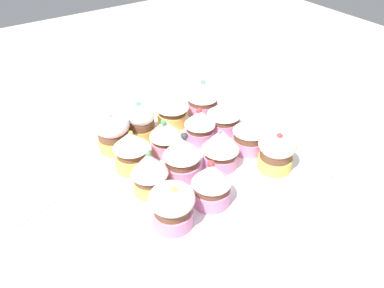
{
  "coord_description": "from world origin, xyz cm",
  "views": [
    {
      "loc": [
        -30.6,
        -44.77,
        43.68
      ],
      "look_at": [
        0.0,
        0.0,
        4.2
      ],
      "focal_mm": 36.96,
      "sensor_mm": 36.0,
      "label": 1
    }
  ],
  "objects_px": {
    "cupcake_6": "(250,133)",
    "cupcake_9": "(200,125)",
    "cupcake_0": "(172,206)",
    "cupcake_13": "(172,107)",
    "cupcake_5": "(221,147)",
    "baking_tray": "(192,161)",
    "cupcake_3": "(149,172)",
    "cupcake_10": "(224,116)",
    "cupcake_8": "(166,135)",
    "cupcake_4": "(182,155)",
    "cupcake_11": "(113,131)",
    "napkin": "(33,185)",
    "cupcake_2": "(277,150)",
    "cupcake_7": "(132,150)",
    "cupcake_1": "(211,183)",
    "cupcake_12": "(141,121)",
    "cupcake_14": "(203,98)"
  },
  "relations": [
    {
      "from": "cupcake_13",
      "to": "cupcake_5",
      "type": "bearing_deg",
      "value": -90.54
    },
    {
      "from": "baking_tray",
      "to": "cupcake_8",
      "type": "height_order",
      "value": "cupcake_8"
    },
    {
      "from": "cupcake_8",
      "to": "cupcake_13",
      "type": "bearing_deg",
      "value": 50.7
    },
    {
      "from": "cupcake_5",
      "to": "napkin",
      "type": "relative_size",
      "value": 0.55
    },
    {
      "from": "baking_tray",
      "to": "cupcake_6",
      "type": "relative_size",
      "value": 4.89
    },
    {
      "from": "cupcake_7",
      "to": "cupcake_14",
      "type": "height_order",
      "value": "cupcake_7"
    },
    {
      "from": "cupcake_9",
      "to": "cupcake_12",
      "type": "xyz_separation_m",
      "value": [
        -0.08,
        0.07,
        0.0
      ]
    },
    {
      "from": "cupcake_11",
      "to": "cupcake_0",
      "type": "bearing_deg",
      "value": -92.52
    },
    {
      "from": "cupcake_6",
      "to": "cupcake_9",
      "type": "xyz_separation_m",
      "value": [
        -0.06,
        0.07,
        -0.0
      ]
    },
    {
      "from": "cupcake_7",
      "to": "cupcake_9",
      "type": "relative_size",
      "value": 1.08
    },
    {
      "from": "cupcake_2",
      "to": "napkin",
      "type": "bearing_deg",
      "value": 150.62
    },
    {
      "from": "cupcake_11",
      "to": "cupcake_9",
      "type": "bearing_deg",
      "value": -24.9
    },
    {
      "from": "cupcake_13",
      "to": "napkin",
      "type": "height_order",
      "value": "cupcake_13"
    },
    {
      "from": "cupcake_6",
      "to": "cupcake_12",
      "type": "bearing_deg",
      "value": 134.51
    },
    {
      "from": "cupcake_4",
      "to": "cupcake_11",
      "type": "height_order",
      "value": "cupcake_4"
    },
    {
      "from": "cupcake_2",
      "to": "cupcake_6",
      "type": "relative_size",
      "value": 1.07
    },
    {
      "from": "cupcake_4",
      "to": "cupcake_11",
      "type": "distance_m",
      "value": 0.14
    },
    {
      "from": "cupcake_11",
      "to": "napkin",
      "type": "height_order",
      "value": "cupcake_11"
    },
    {
      "from": "cupcake_4",
      "to": "cupcake_13",
      "type": "bearing_deg",
      "value": 63.94
    },
    {
      "from": "cupcake_10",
      "to": "cupcake_11",
      "type": "relative_size",
      "value": 0.84
    },
    {
      "from": "baking_tray",
      "to": "cupcake_11",
      "type": "xyz_separation_m",
      "value": [
        -0.1,
        0.1,
        0.04
      ]
    },
    {
      "from": "baking_tray",
      "to": "cupcake_14",
      "type": "bearing_deg",
      "value": 47.62
    },
    {
      "from": "cupcake_5",
      "to": "cupcake_6",
      "type": "bearing_deg",
      "value": 6.25
    },
    {
      "from": "cupcake_1",
      "to": "cupcake_4",
      "type": "bearing_deg",
      "value": 90.71
    },
    {
      "from": "cupcake_10",
      "to": "napkin",
      "type": "bearing_deg",
      "value": 170.33
    },
    {
      "from": "cupcake_8",
      "to": "cupcake_3",
      "type": "bearing_deg",
      "value": -134.72
    },
    {
      "from": "cupcake_1",
      "to": "cupcake_12",
      "type": "bearing_deg",
      "value": 91.09
    },
    {
      "from": "cupcake_12",
      "to": "napkin",
      "type": "xyz_separation_m",
      "value": [
        -0.21,
        -0.01,
        -0.04
      ]
    },
    {
      "from": "cupcake_12",
      "to": "napkin",
      "type": "bearing_deg",
      "value": -177.52
    },
    {
      "from": "cupcake_9",
      "to": "cupcake_6",
      "type": "bearing_deg",
      "value": -51.06
    },
    {
      "from": "cupcake_1",
      "to": "cupcake_3",
      "type": "bearing_deg",
      "value": 131.4
    },
    {
      "from": "cupcake_6",
      "to": "cupcake_13",
      "type": "xyz_separation_m",
      "value": [
        -0.07,
        0.15,
        0.01
      ]
    },
    {
      "from": "cupcake_0",
      "to": "cupcake_6",
      "type": "xyz_separation_m",
      "value": [
        0.21,
        0.07,
        -0.0
      ]
    },
    {
      "from": "cupcake_3",
      "to": "cupcake_10",
      "type": "distance_m",
      "value": 0.21
    },
    {
      "from": "cupcake_7",
      "to": "cupcake_13",
      "type": "distance_m",
      "value": 0.15
    },
    {
      "from": "cupcake_11",
      "to": "cupcake_6",
      "type": "bearing_deg",
      "value": -34.5
    },
    {
      "from": "cupcake_9",
      "to": "cupcake_11",
      "type": "relative_size",
      "value": 0.9
    },
    {
      "from": "cupcake_4",
      "to": "cupcake_7",
      "type": "distance_m",
      "value": 0.08
    },
    {
      "from": "baking_tray",
      "to": "cupcake_5",
      "type": "bearing_deg",
      "value": -57.07
    },
    {
      "from": "cupcake_10",
      "to": "napkin",
      "type": "height_order",
      "value": "cupcake_10"
    },
    {
      "from": "cupcake_10",
      "to": "cupcake_2",
      "type": "bearing_deg",
      "value": -89.2
    },
    {
      "from": "cupcake_4",
      "to": "cupcake_5",
      "type": "distance_m",
      "value": 0.07
    },
    {
      "from": "cupcake_1",
      "to": "cupcake_10",
      "type": "relative_size",
      "value": 1.18
    },
    {
      "from": "cupcake_6",
      "to": "cupcake_13",
      "type": "relative_size",
      "value": 0.91
    },
    {
      "from": "cupcake_2",
      "to": "cupcake_3",
      "type": "distance_m",
      "value": 0.21
    },
    {
      "from": "cupcake_2",
      "to": "cupcake_5",
      "type": "height_order",
      "value": "cupcake_5"
    },
    {
      "from": "napkin",
      "to": "cupcake_11",
      "type": "bearing_deg",
      "value": 1.27
    },
    {
      "from": "cupcake_8",
      "to": "cupcake_9",
      "type": "bearing_deg",
      "value": -5.74
    },
    {
      "from": "cupcake_6",
      "to": "cupcake_10",
      "type": "distance_m",
      "value": 0.07
    },
    {
      "from": "cupcake_1",
      "to": "cupcake_4",
      "type": "xyz_separation_m",
      "value": [
        -0.0,
        0.08,
        0.0
      ]
    }
  ]
}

